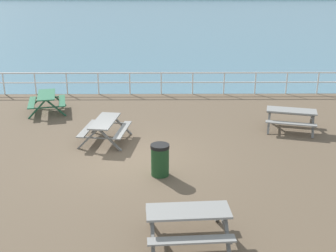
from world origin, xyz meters
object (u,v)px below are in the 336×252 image
Objects in this scene: picnic_table_mid_centre at (105,126)px; picnic_table_far_left at (291,115)px; litter_bin at (160,160)px; picnic_table_near_left at (188,218)px; picnic_table_near_right at (47,99)px.

picnic_table_far_left is at bearing -72.50° from picnic_table_mid_centre.
picnic_table_far_left is at bearing 37.98° from litter_bin.
litter_bin is (-0.64, 3.25, -0.10)m from picnic_table_near_left.
picnic_table_near_right is at bearing 116.77° from picnic_table_near_left.
picnic_table_near_right is (-5.49, 9.34, 0.00)m from picnic_table_near_left.
litter_bin reaches higher than picnic_table_near_left.
litter_bin reaches higher than picnic_table_mid_centre.
picnic_table_near_right and picnic_table_mid_centre have the same top height.
litter_bin is (4.85, -6.08, -0.10)m from picnic_table_near_right.
picnic_table_near_left is 0.90× the size of picnic_table_near_right.
picnic_table_mid_centre is 6.90m from picnic_table_far_left.
picnic_table_mid_centre is 3.29m from litter_bin.
picnic_table_far_left is 6.18m from litter_bin.
picnic_table_near_right and picnic_table_far_left have the same top height.
picnic_table_near_right is 7.78m from litter_bin.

